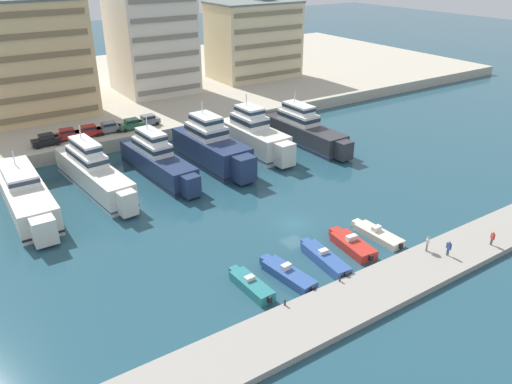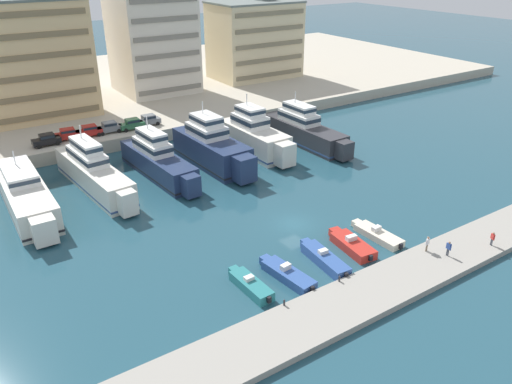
{
  "view_description": "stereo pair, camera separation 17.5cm",
  "coord_description": "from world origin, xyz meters",
  "px_view_note": "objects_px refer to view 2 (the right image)",
  "views": [
    {
      "loc": [
        -31.71,
        -39.88,
        28.75
      ],
      "look_at": [
        -1.84,
        5.25,
        2.5
      ],
      "focal_mm": 35.0,
      "sensor_mm": 36.0,
      "label": 1
    },
    {
      "loc": [
        -31.56,
        -39.97,
        28.75
      ],
      "look_at": [
        -1.84,
        5.25,
        2.5
      ],
      "focal_mm": 35.0,
      "sensor_mm": 36.0,
      "label": 2
    }
  ],
  "objects_px": {
    "yacht_charcoal_center_right": "(303,130)",
    "car_black_far_left": "(47,139)",
    "car_grey_center_right": "(148,120)",
    "pedestrian_mid_deck": "(493,238)",
    "yacht_ivory_center": "(255,136)",
    "car_grey_center_left": "(109,127)",
    "motorboat_blue_mid_left": "(324,259)",
    "pedestrian_near_edge": "(427,243)",
    "motorboat_teal_far_left": "(250,285)",
    "pedestrian_far_side": "(449,247)",
    "car_red_mid_left": "(89,130)",
    "motorboat_blue_left": "(287,274)",
    "motorboat_red_center_left": "(352,245)",
    "car_green_center": "(132,124)",
    "yacht_navy_mid_left": "(158,160)",
    "motorboat_cream_center": "(377,234)",
    "yacht_navy_center_left": "(212,147)",
    "yacht_ivory_left": "(93,172)",
    "yacht_ivory_far_left": "(25,193)",
    "car_red_left": "(67,134)"
  },
  "relations": [
    {
      "from": "yacht_charcoal_center_right",
      "to": "car_black_far_left",
      "type": "height_order",
      "value": "yacht_charcoal_center_right"
    },
    {
      "from": "car_grey_center_right",
      "to": "pedestrian_mid_deck",
      "type": "distance_m",
      "value": 56.08
    },
    {
      "from": "yacht_ivory_center",
      "to": "car_grey_center_left",
      "type": "height_order",
      "value": "yacht_ivory_center"
    },
    {
      "from": "motorboat_blue_mid_left",
      "to": "pedestrian_near_edge",
      "type": "height_order",
      "value": "pedestrian_near_edge"
    },
    {
      "from": "yacht_ivory_center",
      "to": "pedestrian_mid_deck",
      "type": "relative_size",
      "value": 10.7
    },
    {
      "from": "motorboat_teal_far_left",
      "to": "pedestrian_far_side",
      "type": "xyz_separation_m",
      "value": [
        19.41,
        -7.05,
        1.14
      ]
    },
    {
      "from": "pedestrian_far_side",
      "to": "motorboat_blue_mid_left",
      "type": "bearing_deg",
      "value": 148.72
    },
    {
      "from": "car_grey_center_left",
      "to": "car_red_mid_left",
      "type": "bearing_deg",
      "value": 179.41
    },
    {
      "from": "yacht_charcoal_center_right",
      "to": "car_red_mid_left",
      "type": "bearing_deg",
      "value": 151.11
    },
    {
      "from": "yacht_ivory_center",
      "to": "motorboat_blue_left",
      "type": "bearing_deg",
      "value": -117.82
    },
    {
      "from": "motorboat_red_center_left",
      "to": "car_red_mid_left",
      "type": "xyz_separation_m",
      "value": [
        -14.2,
        45.25,
        2.53
      ]
    },
    {
      "from": "car_green_center",
      "to": "car_grey_center_right",
      "type": "distance_m",
      "value": 3.09
    },
    {
      "from": "yacht_navy_mid_left",
      "to": "motorboat_cream_center",
      "type": "distance_m",
      "value": 32.2
    },
    {
      "from": "motorboat_cream_center",
      "to": "pedestrian_far_side",
      "type": "relative_size",
      "value": 4.16
    },
    {
      "from": "yacht_navy_center_left",
      "to": "car_grey_center_right",
      "type": "xyz_separation_m",
      "value": [
        -3.12,
        16.65,
        0.34
      ]
    },
    {
      "from": "yacht_ivory_left",
      "to": "motorboat_red_center_left",
      "type": "relative_size",
      "value": 3.13
    },
    {
      "from": "motorboat_cream_center",
      "to": "pedestrian_near_edge",
      "type": "relative_size",
      "value": 4.03
    },
    {
      "from": "car_red_mid_left",
      "to": "pedestrian_near_edge",
      "type": "bearing_deg",
      "value": -68.78
    },
    {
      "from": "motorboat_blue_left",
      "to": "car_black_far_left",
      "type": "height_order",
      "value": "car_black_far_left"
    },
    {
      "from": "yacht_ivory_left",
      "to": "car_red_mid_left",
      "type": "xyz_separation_m",
      "value": [
        4.04,
        15.28,
        0.7
      ]
    },
    {
      "from": "car_green_center",
      "to": "pedestrian_far_side",
      "type": "bearing_deg",
      "value": -75.11
    },
    {
      "from": "car_black_far_left",
      "to": "pedestrian_mid_deck",
      "type": "distance_m",
      "value": 62.38
    },
    {
      "from": "yacht_navy_mid_left",
      "to": "yacht_ivory_far_left",
      "type": "bearing_deg",
      "value": -179.34
    },
    {
      "from": "motorboat_teal_far_left",
      "to": "pedestrian_near_edge",
      "type": "bearing_deg",
      "value": -16.11
    },
    {
      "from": "car_green_center",
      "to": "motorboat_red_center_left",
      "type": "bearing_deg",
      "value": -80.79
    },
    {
      "from": "motorboat_teal_far_left",
      "to": "car_grey_center_left",
      "type": "height_order",
      "value": "car_grey_center_left"
    },
    {
      "from": "yacht_ivory_left",
      "to": "motorboat_blue_left",
      "type": "bearing_deg",
      "value": -73.01
    },
    {
      "from": "yacht_ivory_center",
      "to": "car_grey_center_left",
      "type": "relative_size",
      "value": 4.1
    },
    {
      "from": "yacht_navy_mid_left",
      "to": "motorboat_red_center_left",
      "type": "distance_m",
      "value": 30.89
    },
    {
      "from": "car_grey_center_right",
      "to": "motorboat_cream_center",
      "type": "bearing_deg",
      "value": -79.7
    },
    {
      "from": "yacht_navy_mid_left",
      "to": "car_green_center",
      "type": "bearing_deg",
      "value": 82.1
    },
    {
      "from": "motorboat_blue_mid_left",
      "to": "car_red_mid_left",
      "type": "height_order",
      "value": "car_red_mid_left"
    },
    {
      "from": "motorboat_teal_far_left",
      "to": "car_red_mid_left",
      "type": "height_order",
      "value": "car_red_mid_left"
    },
    {
      "from": "yacht_navy_mid_left",
      "to": "yacht_charcoal_center_right",
      "type": "bearing_deg",
      "value": -1.68
    },
    {
      "from": "yacht_charcoal_center_right",
      "to": "pedestrian_mid_deck",
      "type": "distance_m",
      "value": 37.16
    },
    {
      "from": "yacht_ivory_far_left",
      "to": "motorboat_teal_far_left",
      "type": "xyz_separation_m",
      "value": [
        14.12,
        -29.2,
        -1.47
      ]
    },
    {
      "from": "yacht_ivory_far_left",
      "to": "yacht_charcoal_center_right",
      "type": "distance_m",
      "value": 42.94
    },
    {
      "from": "yacht_ivory_far_left",
      "to": "car_grey_center_right",
      "type": "bearing_deg",
      "value": 35.31
    },
    {
      "from": "yacht_ivory_left",
      "to": "car_grey_center_left",
      "type": "height_order",
      "value": "yacht_ivory_left"
    },
    {
      "from": "yacht_charcoal_center_right",
      "to": "car_grey_center_right",
      "type": "relative_size",
      "value": 4.91
    },
    {
      "from": "car_red_left",
      "to": "car_red_mid_left",
      "type": "distance_m",
      "value": 3.34
    },
    {
      "from": "yacht_ivory_left",
      "to": "car_grey_center_right",
      "type": "bearing_deg",
      "value": 47.53
    },
    {
      "from": "motorboat_red_center_left",
      "to": "pedestrian_far_side",
      "type": "xyz_separation_m",
      "value": [
        6.53,
        -7.08,
        1.12
      ]
    },
    {
      "from": "yacht_navy_mid_left",
      "to": "motorboat_blue_mid_left",
      "type": "height_order",
      "value": "yacht_navy_mid_left"
    },
    {
      "from": "car_black_far_left",
      "to": "car_green_center",
      "type": "distance_m",
      "value": 13.52
    },
    {
      "from": "yacht_ivory_center",
      "to": "yacht_charcoal_center_right",
      "type": "distance_m",
      "value": 9.05
    },
    {
      "from": "car_red_left",
      "to": "pedestrian_far_side",
      "type": "bearing_deg",
      "value": -65.41
    },
    {
      "from": "yacht_navy_mid_left",
      "to": "pedestrian_near_edge",
      "type": "distance_m",
      "value": 37.73
    },
    {
      "from": "car_green_center",
      "to": "car_grey_center_right",
      "type": "height_order",
      "value": "same"
    },
    {
      "from": "yacht_navy_mid_left",
      "to": "motorboat_cream_center",
      "type": "bearing_deg",
      "value": -65.38
    }
  ]
}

